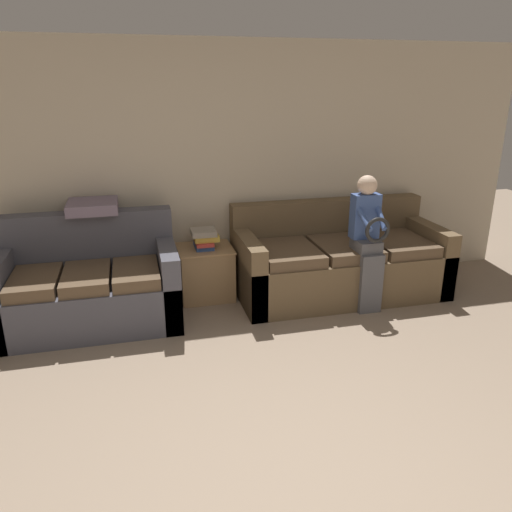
{
  "coord_description": "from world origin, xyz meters",
  "views": [
    {
      "loc": [
        -0.71,
        -1.79,
        2.14
      ],
      "look_at": [
        0.25,
        1.97,
        0.78
      ],
      "focal_mm": 35.0,
      "sensor_mm": 36.0,
      "label": 1
    }
  ],
  "objects_px": {
    "couch_main": "(338,262)",
    "child_left_seated": "(368,236)",
    "throw_pillow": "(93,206)",
    "book_stack": "(204,238)",
    "couch_side": "(89,287)",
    "side_shelf": "(206,272)"
  },
  "relations": [
    {
      "from": "couch_main",
      "to": "throw_pillow",
      "type": "bearing_deg",
      "value": 174.66
    },
    {
      "from": "side_shelf",
      "to": "book_stack",
      "type": "bearing_deg",
      "value": -118.94
    },
    {
      "from": "couch_side",
      "to": "side_shelf",
      "type": "distance_m",
      "value": 1.17
    },
    {
      "from": "couch_side",
      "to": "throw_pillow",
      "type": "height_order",
      "value": "throw_pillow"
    },
    {
      "from": "side_shelf",
      "to": "book_stack",
      "type": "xyz_separation_m",
      "value": [
        -0.0,
        -0.01,
        0.37
      ]
    },
    {
      "from": "side_shelf",
      "to": "book_stack",
      "type": "distance_m",
      "value": 0.37
    },
    {
      "from": "child_left_seated",
      "to": "couch_side",
      "type": "bearing_deg",
      "value": 172.87
    },
    {
      "from": "couch_main",
      "to": "child_left_seated",
      "type": "relative_size",
      "value": 1.64
    },
    {
      "from": "couch_main",
      "to": "side_shelf",
      "type": "height_order",
      "value": "couch_main"
    },
    {
      "from": "side_shelf",
      "to": "couch_main",
      "type": "bearing_deg",
      "value": -8.94
    },
    {
      "from": "couch_side",
      "to": "book_stack",
      "type": "xyz_separation_m",
      "value": [
        1.13,
        0.3,
        0.3
      ]
    },
    {
      "from": "throw_pillow",
      "to": "book_stack",
      "type": "bearing_deg",
      "value": -0.87
    },
    {
      "from": "couch_side",
      "to": "side_shelf",
      "type": "height_order",
      "value": "couch_side"
    },
    {
      "from": "child_left_seated",
      "to": "side_shelf",
      "type": "distance_m",
      "value": 1.68
    },
    {
      "from": "book_stack",
      "to": "throw_pillow",
      "type": "bearing_deg",
      "value": 179.13
    },
    {
      "from": "side_shelf",
      "to": "throw_pillow",
      "type": "distance_m",
      "value": 1.29
    },
    {
      "from": "couch_side",
      "to": "throw_pillow",
      "type": "relative_size",
      "value": 3.53
    },
    {
      "from": "couch_main",
      "to": "side_shelf",
      "type": "xyz_separation_m",
      "value": [
        -1.38,
        0.22,
        -0.06
      ]
    },
    {
      "from": "child_left_seated",
      "to": "throw_pillow",
      "type": "bearing_deg",
      "value": 165.8
    },
    {
      "from": "book_stack",
      "to": "couch_side",
      "type": "bearing_deg",
      "value": -165.25
    },
    {
      "from": "couch_main",
      "to": "child_left_seated",
      "type": "xyz_separation_m",
      "value": [
        0.11,
        -0.41,
        0.4
      ]
    },
    {
      "from": "couch_main",
      "to": "child_left_seated",
      "type": "distance_m",
      "value": 0.59
    }
  ]
}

